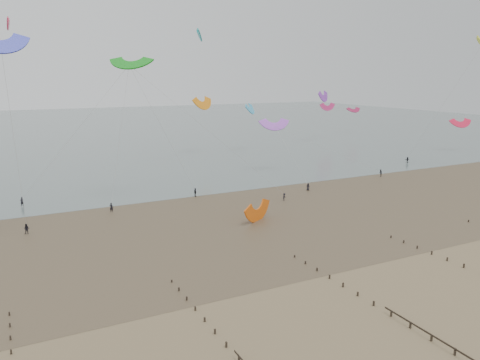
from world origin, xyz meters
TOP-DOWN VIEW (x-y plane):
  - ground at (0.00, 0.00)m, footprint 500.00×500.00m
  - sea_and_shore at (-4.08, 34.40)m, footprint 500.00×665.00m
  - kitesurfer_lead at (-14.16, 46.20)m, footprint 0.80×0.74m
  - kitesurfers at (24.68, 48.37)m, footprint 104.28×20.84m
  - grounded_kite at (7.72, 29.32)m, footprint 8.69×8.15m
  - kites_airborne at (-11.55, 93.53)m, footprint 219.10×127.71m

SIDE VIEW (x-z plane):
  - ground at x=0.00m, z-range 0.00..0.00m
  - grounded_kite at x=7.72m, z-range -1.90..1.90m
  - sea_and_shore at x=-4.08m, z-range -0.01..0.02m
  - kitesurfers at x=24.68m, z-range -0.06..1.79m
  - kitesurfer_lead at x=-14.16m, z-range 0.00..1.85m
  - kites_airborne at x=-11.55m, z-range -0.23..42.61m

